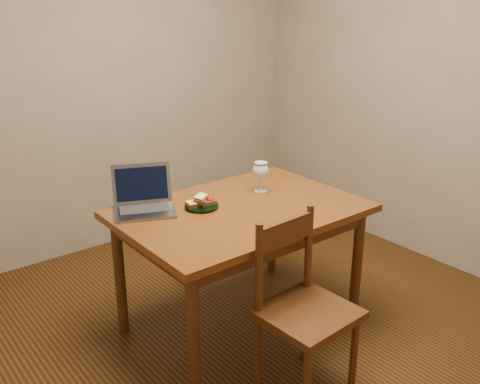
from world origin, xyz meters
TOP-DOWN VIEW (x-y plane):
  - floor at (0.00, 0.00)m, footprint 3.20×3.20m
  - back_wall at (0.00, 1.61)m, footprint 3.20×0.02m
  - right_wall at (1.61, 0.00)m, footprint 0.02×3.20m
  - table at (-0.04, 0.07)m, footprint 1.30×0.90m
  - chair at (-0.14, -0.53)m, footprint 0.43×0.42m
  - plate at (-0.21, 0.20)m, footprint 0.19×0.19m
  - sandwich_cheese at (-0.24, 0.21)m, footprint 0.11×0.08m
  - sandwich_tomato at (-0.17, 0.19)m, footprint 0.10×0.07m
  - sandwich_top at (-0.21, 0.21)m, footprint 0.11×0.10m
  - milk_glass at (0.22, 0.20)m, footprint 0.09×0.09m
  - laptop at (-0.46, 0.38)m, footprint 0.41×0.39m

SIDE VIEW (x-z plane):
  - floor at x=0.00m, z-range -0.02..0.00m
  - chair at x=-0.14m, z-range 0.26..0.71m
  - table at x=-0.04m, z-range 0.28..1.02m
  - plate at x=-0.21m, z-range 0.74..0.76m
  - sandwich_tomato at x=-0.17m, z-range 0.76..0.78m
  - sandwich_cheese at x=-0.24m, z-range 0.76..0.79m
  - sandwich_top at x=-0.21m, z-range 0.78..0.81m
  - laptop at x=-0.46m, z-range 0.69..0.92m
  - milk_glass at x=0.22m, z-range 0.74..0.92m
  - back_wall at x=0.00m, z-range 0.00..2.60m
  - right_wall at x=1.61m, z-range 0.00..2.60m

